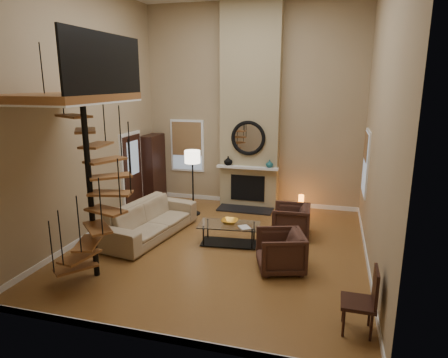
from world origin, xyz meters
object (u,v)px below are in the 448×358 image
(accent_lamp, at_px, (301,204))
(side_chair, at_px, (365,298))
(floor_lamp, at_px, (192,162))
(hutch, at_px, (153,169))
(coffee_table, at_px, (229,232))
(armchair_far, at_px, (284,252))
(sofa, at_px, (150,219))
(armchair_near, at_px, (294,222))

(accent_lamp, relative_size, side_chair, 0.52)
(floor_lamp, height_order, side_chair, floor_lamp)
(hutch, distance_m, floor_lamp, 1.84)
(coffee_table, bearing_deg, armchair_far, -33.86)
(sofa, xyz_separation_m, coffee_table, (1.85, 0.03, -0.11))
(sofa, height_order, armchair_near, sofa)
(hutch, bearing_deg, armchair_near, -22.06)
(armchair_far, bearing_deg, accent_lamp, 161.70)
(hutch, bearing_deg, floor_lamp, -29.62)
(armchair_far, distance_m, accent_lamp, 3.37)
(armchair_far, height_order, coffee_table, armchair_far)
(hutch, relative_size, side_chair, 2.01)
(floor_lamp, bearing_deg, hutch, 150.38)
(armchair_near, bearing_deg, floor_lamp, -110.01)
(coffee_table, distance_m, floor_lamp, 2.47)
(armchair_near, relative_size, coffee_table, 0.61)
(sofa, relative_size, coffee_table, 1.88)
(sofa, relative_size, side_chair, 2.59)
(coffee_table, bearing_deg, accent_lamp, 62.06)
(armchair_near, relative_size, side_chair, 0.84)
(sofa, distance_m, armchair_near, 3.28)
(side_chair, bearing_deg, accent_lamp, 104.34)
(armchair_far, xyz_separation_m, accent_lamp, (0.03, 3.37, -0.10))
(sofa, height_order, accent_lamp, sofa)
(sofa, height_order, floor_lamp, floor_lamp)
(coffee_table, bearing_deg, sofa, -179.13)
(accent_lamp, bearing_deg, floor_lamp, -163.26)
(armchair_far, bearing_deg, side_chair, 20.86)
(hutch, bearing_deg, accent_lamp, -0.74)
(floor_lamp, relative_size, accent_lamp, 3.35)
(accent_lamp, bearing_deg, coffee_table, -117.94)
(sofa, xyz_separation_m, floor_lamp, (0.43, 1.70, 1.02))
(coffee_table, height_order, accent_lamp, accent_lamp)
(accent_lamp, bearing_deg, armchair_near, -90.33)
(coffee_table, xyz_separation_m, side_chair, (2.60, -2.50, 0.24))
(armchair_far, distance_m, coffee_table, 1.56)
(sofa, relative_size, accent_lamp, 5.00)
(hutch, xyz_separation_m, armchair_near, (4.29, -1.74, -0.60))
(coffee_table, relative_size, side_chair, 1.38)
(armchair_far, bearing_deg, sofa, -122.82)
(armchair_near, xyz_separation_m, coffee_table, (-1.32, -0.82, -0.07))
(side_chair, bearing_deg, coffee_table, 136.14)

